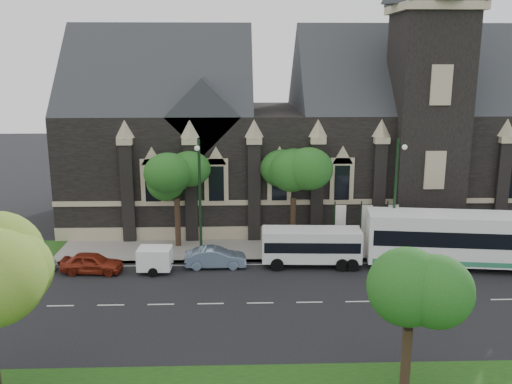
{
  "coord_description": "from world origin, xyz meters",
  "views": [
    {
      "loc": [
        -1.3,
        -31.22,
        14.43
      ],
      "look_at": [
        -0.05,
        6.0,
        5.49
      ],
      "focal_mm": 39.09,
      "sensor_mm": 36.0,
      "label": 1
    }
  ],
  "objects_px": {
    "tree_walk_left": "(179,175)",
    "street_lamp_mid": "(200,194)",
    "street_lamp_near": "(396,192)",
    "car_far_red": "(92,263)",
    "banner_flag_left": "(338,222)",
    "tree_park_east": "(413,294)",
    "box_trailer": "(155,258)",
    "banner_flag_right": "(391,221)",
    "sedan": "(216,258)",
    "banner_flag_center": "(364,222)",
    "tree_walk_right": "(296,173)",
    "shuttle_bus": "(312,245)",
    "car_far_white": "(25,261)",
    "tour_coach": "(465,239)"
  },
  "relations": [
    {
      "from": "banner_flag_left",
      "to": "car_far_white",
      "type": "distance_m",
      "value": 22.76
    },
    {
      "from": "tree_park_east",
      "to": "banner_flag_right",
      "type": "distance_m",
      "value": 18.91
    },
    {
      "from": "tour_coach",
      "to": "car_far_white",
      "type": "bearing_deg",
      "value": -173.11
    },
    {
      "from": "tree_park_east",
      "to": "sedan",
      "type": "xyz_separation_m",
      "value": [
        -9.1,
        15.42,
        -3.9
      ]
    },
    {
      "from": "tree_park_east",
      "to": "tree_walk_left",
      "type": "xyz_separation_m",
      "value": [
        -11.97,
        20.03,
        1.12
      ]
    },
    {
      "from": "tree_walk_left",
      "to": "car_far_red",
      "type": "height_order",
      "value": "tree_walk_left"
    },
    {
      "from": "car_far_red",
      "to": "tree_walk_left",
      "type": "bearing_deg",
      "value": -41.51
    },
    {
      "from": "tour_coach",
      "to": "car_far_red",
      "type": "height_order",
      "value": "tour_coach"
    },
    {
      "from": "car_far_red",
      "to": "banner_flag_center",
      "type": "bearing_deg",
      "value": -74.77
    },
    {
      "from": "banner_flag_center",
      "to": "box_trailer",
      "type": "height_order",
      "value": "banner_flag_center"
    },
    {
      "from": "street_lamp_near",
      "to": "tree_walk_right",
      "type": "bearing_deg",
      "value": 151.94
    },
    {
      "from": "tree_walk_left",
      "to": "street_lamp_near",
      "type": "bearing_deg",
      "value": -12.87
    },
    {
      "from": "street_lamp_mid",
      "to": "car_far_red",
      "type": "xyz_separation_m",
      "value": [
        -7.4,
        -1.77,
        -4.39
      ]
    },
    {
      "from": "street_lamp_mid",
      "to": "banner_flag_center",
      "type": "distance_m",
      "value": 12.73
    },
    {
      "from": "banner_flag_right",
      "to": "sedan",
      "type": "distance_m",
      "value": 13.62
    },
    {
      "from": "tree_walk_left",
      "to": "street_lamp_mid",
      "type": "relative_size",
      "value": 0.85
    },
    {
      "from": "street_lamp_mid",
      "to": "banner_flag_right",
      "type": "relative_size",
      "value": 2.25
    },
    {
      "from": "tree_park_east",
      "to": "tour_coach",
      "type": "height_order",
      "value": "tree_park_east"
    },
    {
      "from": "banner_flag_center",
      "to": "tour_coach",
      "type": "relative_size",
      "value": 0.29
    },
    {
      "from": "banner_flag_left",
      "to": "car_far_white",
      "type": "bearing_deg",
      "value": -172.32
    },
    {
      "from": "shuttle_bus",
      "to": "box_trailer",
      "type": "distance_m",
      "value": 11.02
    },
    {
      "from": "tree_walk_right",
      "to": "tour_coach",
      "type": "distance_m",
      "value": 13.06
    },
    {
      "from": "street_lamp_mid",
      "to": "box_trailer",
      "type": "relative_size",
      "value": 2.71
    },
    {
      "from": "banner_flag_left",
      "to": "box_trailer",
      "type": "relative_size",
      "value": 1.2
    },
    {
      "from": "street_lamp_near",
      "to": "car_far_red",
      "type": "height_order",
      "value": "street_lamp_near"
    },
    {
      "from": "tree_walk_right",
      "to": "banner_flag_left",
      "type": "xyz_separation_m",
      "value": [
        3.08,
        -1.71,
        -3.43
      ]
    },
    {
      "from": "banner_flag_center",
      "to": "box_trailer",
      "type": "xyz_separation_m",
      "value": [
        -15.35,
        -3.73,
        -1.39
      ]
    },
    {
      "from": "banner_flag_right",
      "to": "car_far_red",
      "type": "distance_m",
      "value": 22.06
    },
    {
      "from": "box_trailer",
      "to": "sedan",
      "type": "distance_m",
      "value": 4.23
    },
    {
      "from": "tree_walk_left",
      "to": "box_trailer",
      "type": "height_order",
      "value": "tree_walk_left"
    },
    {
      "from": "banner_flag_left",
      "to": "banner_flag_right",
      "type": "height_order",
      "value": "same"
    },
    {
      "from": "tree_walk_right",
      "to": "sedan",
      "type": "distance_m",
      "value": 9.21
    },
    {
      "from": "sedan",
      "to": "car_far_red",
      "type": "distance_m",
      "value": 8.52
    },
    {
      "from": "shuttle_bus",
      "to": "sedan",
      "type": "bearing_deg",
      "value": -176.33
    },
    {
      "from": "tree_walk_left",
      "to": "street_lamp_mid",
      "type": "bearing_deg",
      "value": -63.53
    },
    {
      "from": "banner_flag_left",
      "to": "car_far_red",
      "type": "height_order",
      "value": "banner_flag_left"
    },
    {
      "from": "tree_walk_right",
      "to": "sedan",
      "type": "bearing_deg",
      "value": -143.04
    },
    {
      "from": "street_lamp_near",
      "to": "car_far_white",
      "type": "bearing_deg",
      "value": -177.54
    },
    {
      "from": "car_far_white",
      "to": "banner_flag_left",
      "type": "bearing_deg",
      "value": -79.17
    },
    {
      "from": "tree_walk_right",
      "to": "tour_coach",
      "type": "height_order",
      "value": "tree_walk_right"
    },
    {
      "from": "street_lamp_near",
      "to": "car_far_white",
      "type": "relative_size",
      "value": 2.05
    },
    {
      "from": "tour_coach",
      "to": "street_lamp_near",
      "type": "bearing_deg",
      "value": 168.18
    },
    {
      "from": "street_lamp_near",
      "to": "box_trailer",
      "type": "height_order",
      "value": "street_lamp_near"
    },
    {
      "from": "tree_walk_right",
      "to": "shuttle_bus",
      "type": "bearing_deg",
      "value": -81.24
    },
    {
      "from": "tree_park_east",
      "to": "street_lamp_mid",
      "type": "height_order",
      "value": "street_lamp_mid"
    },
    {
      "from": "tree_walk_left",
      "to": "box_trailer",
      "type": "distance_m",
      "value": 7.32
    },
    {
      "from": "car_far_white",
      "to": "banner_flag_right",
      "type": "bearing_deg",
      "value": -80.32
    },
    {
      "from": "tree_walk_right",
      "to": "street_lamp_near",
      "type": "relative_size",
      "value": 0.87
    },
    {
      "from": "tree_walk_left",
      "to": "street_lamp_mid",
      "type": "distance_m",
      "value": 4.08
    },
    {
      "from": "street_lamp_near",
      "to": "shuttle_bus",
      "type": "height_order",
      "value": "street_lamp_near"
    }
  ]
}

